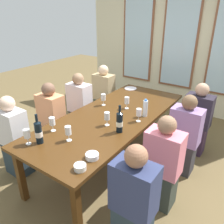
# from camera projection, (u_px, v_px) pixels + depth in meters

# --- Properties ---
(ground_plane) EXTENTS (12.00, 12.00, 0.00)m
(ground_plane) POSITION_uv_depth(u_px,v_px,m) (112.00, 160.00, 3.37)
(ground_plane) COLOR brown
(back_wall_with_windows) EXTENTS (4.24, 0.10, 2.90)m
(back_wall_with_windows) POSITION_uv_depth(u_px,v_px,m) (180.00, 41.00, 4.56)
(back_wall_with_windows) COLOR beige
(back_wall_with_windows) RESTS_ON ground
(dining_table) EXTENTS (1.04, 2.59, 0.74)m
(dining_table) POSITION_uv_depth(u_px,v_px,m) (112.00, 119.00, 3.08)
(dining_table) COLOR #472A10
(dining_table) RESTS_ON ground
(white_plate_0) EXTENTS (0.21, 0.21, 0.01)m
(white_plate_0) POSITION_uv_depth(u_px,v_px,m) (131.00, 88.00, 4.05)
(white_plate_0) COLOR white
(white_plate_0) RESTS_ON dining_table
(wine_bottle_0) EXTENTS (0.08, 0.08, 0.33)m
(wine_bottle_0) POSITION_uv_depth(u_px,v_px,m) (120.00, 122.00, 2.60)
(wine_bottle_0) COLOR black
(wine_bottle_0) RESTS_ON dining_table
(wine_bottle_1) EXTENTS (0.08, 0.08, 0.34)m
(wine_bottle_1) POSITION_uv_depth(u_px,v_px,m) (39.00, 132.00, 2.38)
(wine_bottle_1) COLOR black
(wine_bottle_1) RESTS_ON dining_table
(tasting_bowl_0) EXTENTS (0.11, 0.11, 0.05)m
(tasting_bowl_0) POSITION_uv_depth(u_px,v_px,m) (80.00, 167.00, 2.02)
(tasting_bowl_0) COLOR white
(tasting_bowl_0) RESTS_ON dining_table
(tasting_bowl_1) EXTENTS (0.13, 0.13, 0.05)m
(tasting_bowl_1) POSITION_uv_depth(u_px,v_px,m) (92.00, 156.00, 2.18)
(tasting_bowl_1) COLOR white
(tasting_bowl_1) RESTS_ON dining_table
(water_bottle) EXTENTS (0.06, 0.06, 0.24)m
(water_bottle) POSITION_uv_depth(u_px,v_px,m) (145.00, 108.00, 2.99)
(water_bottle) COLOR white
(water_bottle) RESTS_ON dining_table
(wine_glass_0) EXTENTS (0.07, 0.07, 0.17)m
(wine_glass_0) POSITION_uv_depth(u_px,v_px,m) (127.00, 101.00, 3.21)
(wine_glass_0) COLOR white
(wine_glass_0) RESTS_ON dining_table
(wine_glass_1) EXTENTS (0.07, 0.07, 0.17)m
(wine_glass_1) POSITION_uv_depth(u_px,v_px,m) (107.00, 116.00, 2.75)
(wine_glass_1) COLOR white
(wine_glass_1) RESTS_ON dining_table
(wine_glass_2) EXTENTS (0.07, 0.07, 0.17)m
(wine_glass_2) POSITION_uv_depth(u_px,v_px,m) (27.00, 134.00, 2.37)
(wine_glass_2) COLOR white
(wine_glass_2) RESTS_ON dining_table
(wine_glass_3) EXTENTS (0.07, 0.07, 0.17)m
(wine_glass_3) POSITION_uv_depth(u_px,v_px,m) (68.00, 131.00, 2.43)
(wine_glass_3) COLOR white
(wine_glass_3) RESTS_ON dining_table
(wine_glass_4) EXTENTS (0.07, 0.07, 0.17)m
(wine_glass_4) POSITION_uv_depth(u_px,v_px,m) (139.00, 113.00, 2.85)
(wine_glass_4) COLOR white
(wine_glass_4) RESTS_ON dining_table
(wine_glass_5) EXTENTS (0.07, 0.07, 0.17)m
(wine_glass_5) POSITION_uv_depth(u_px,v_px,m) (103.00, 98.00, 3.32)
(wine_glass_5) COLOR white
(wine_glass_5) RESTS_ON dining_table
(wine_glass_6) EXTENTS (0.07, 0.07, 0.17)m
(wine_glass_6) POSITION_uv_depth(u_px,v_px,m) (52.00, 122.00, 2.62)
(wine_glass_6) COLOR white
(wine_glass_6) RESTS_ON dining_table
(seated_person_0) EXTENTS (0.38, 0.24, 1.11)m
(seated_person_0) POSITION_uv_depth(u_px,v_px,m) (80.00, 107.00, 3.85)
(seated_person_0) COLOR #373639
(seated_person_0) RESTS_ON ground
(seated_person_1) EXTENTS (0.38, 0.24, 1.11)m
(seated_person_1) POSITION_uv_depth(u_px,v_px,m) (184.00, 137.00, 2.95)
(seated_person_1) COLOR #302E33
(seated_person_1) RESTS_ON ground
(seated_person_2) EXTENTS (0.38, 0.24, 1.11)m
(seated_person_2) POSITION_uv_depth(u_px,v_px,m) (14.00, 139.00, 2.92)
(seated_person_2) COLOR #293841
(seated_person_2) RESTS_ON ground
(seated_person_3) EXTENTS (0.38, 0.24, 1.11)m
(seated_person_3) POSITION_uv_depth(u_px,v_px,m) (134.00, 203.00, 1.96)
(seated_person_3) COLOR #293844
(seated_person_3) RESTS_ON ground
(seated_person_4) EXTENTS (0.38, 0.24, 1.11)m
(seated_person_4) POSITION_uv_depth(u_px,v_px,m) (104.00, 95.00, 4.36)
(seated_person_4) COLOR #233A31
(seated_person_4) RESTS_ON ground
(seated_person_5) EXTENTS (0.38, 0.24, 1.11)m
(seated_person_5) POSITION_uv_depth(u_px,v_px,m) (197.00, 121.00, 3.37)
(seated_person_5) COLOR #37243A
(seated_person_5) RESTS_ON ground
(seated_person_6) EXTENTS (0.38, 0.24, 1.11)m
(seated_person_6) POSITION_uv_depth(u_px,v_px,m) (52.00, 120.00, 3.39)
(seated_person_6) COLOR #2B2442
(seated_person_6) RESTS_ON ground
(seated_person_7) EXTENTS (0.38, 0.24, 1.11)m
(seated_person_7) POSITION_uv_depth(u_px,v_px,m) (162.00, 165.00, 2.42)
(seated_person_7) COLOR #323932
(seated_person_7) RESTS_ON ground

